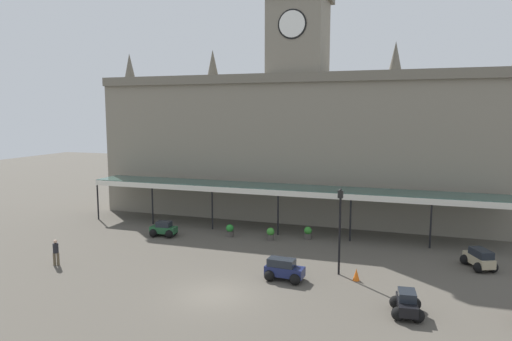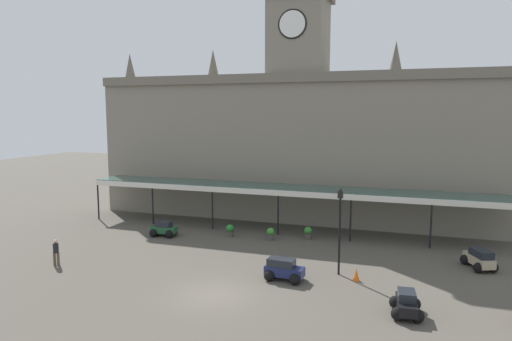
{
  "view_description": "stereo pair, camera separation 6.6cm",
  "coord_description": "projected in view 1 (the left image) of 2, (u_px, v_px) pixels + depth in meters",
  "views": [
    {
      "loc": [
        9.39,
        -21.31,
        9.67
      ],
      "look_at": [
        0.0,
        7.1,
        5.84
      ],
      "focal_mm": 31.85,
      "sensor_mm": 36.0,
      "label": 1
    },
    {
      "loc": [
        9.45,
        -21.29,
        9.67
      ],
      "look_at": [
        0.0,
        7.1,
        5.84
      ],
      "focal_mm": 31.85,
      "sensor_mm": 36.0,
      "label": 2
    }
  ],
  "objects": [
    {
      "name": "ground_plane",
      "position": [
        214.0,
        295.0,
        24.22
      ],
      "size": [
        140.0,
        140.0,
        0.0
      ],
      "primitive_type": "plane",
      "color": "#4E4840"
    },
    {
      "name": "station_building",
      "position": [
        297.0,
        140.0,
        41.32
      ],
      "size": [
        36.91,
        5.97,
        20.46
      ],
      "color": "gray",
      "rests_on": "ground"
    },
    {
      "name": "entrance_canopy",
      "position": [
        282.0,
        188.0,
        36.88
      ],
      "size": [
        34.12,
        3.26,
        3.69
      ],
      "color": "#38564C",
      "rests_on": "ground"
    },
    {
      "name": "car_navy_estate",
      "position": [
        284.0,
        271.0,
        26.3
      ],
      "size": [
        2.31,
        1.65,
        1.27
      ],
      "color": "#19214C",
      "rests_on": "ground"
    },
    {
      "name": "car_black_sedan",
      "position": [
        407.0,
        305.0,
        21.76
      ],
      "size": [
        1.64,
        2.12,
        1.19
      ],
      "color": "black",
      "rests_on": "ground"
    },
    {
      "name": "car_green_sedan",
      "position": [
        164.0,
        230.0,
        35.7
      ],
      "size": [
        2.12,
        1.63,
        1.19
      ],
      "color": "#1E512D",
      "rests_on": "ground"
    },
    {
      "name": "car_beige_estate",
      "position": [
        479.0,
        260.0,
        28.27
      ],
      "size": [
        2.07,
        2.42,
        1.27
      ],
      "color": "tan",
      "rests_on": "ground"
    },
    {
      "name": "pedestrian_near_entrance",
      "position": [
        56.0,
        251.0,
        28.81
      ],
      "size": [
        0.36,
        0.34,
        1.67
      ],
      "color": "brown",
      "rests_on": "ground"
    },
    {
      "name": "victorian_lamppost",
      "position": [
        340.0,
        222.0,
        26.9
      ],
      "size": [
        0.3,
        0.3,
        5.25
      ],
      "color": "black",
      "rests_on": "ground"
    },
    {
      "name": "traffic_cone",
      "position": [
        356.0,
        275.0,
        26.27
      ],
      "size": [
        0.4,
        0.4,
        0.7
      ],
      "primitive_type": "cone",
      "color": "orange",
      "rests_on": "ground"
    },
    {
      "name": "planter_by_canopy",
      "position": [
        230.0,
        230.0,
        35.63
      ],
      "size": [
        0.6,
        0.6,
        0.96
      ],
      "color": "#47423D",
      "rests_on": "ground"
    },
    {
      "name": "planter_near_kerb",
      "position": [
        308.0,
        233.0,
        34.93
      ],
      "size": [
        0.6,
        0.6,
        0.96
      ],
      "color": "#47423D",
      "rests_on": "ground"
    },
    {
      "name": "planter_forecourt_centre",
      "position": [
        271.0,
        234.0,
        34.59
      ],
      "size": [
        0.6,
        0.6,
        0.96
      ],
      "color": "#47423D",
      "rests_on": "ground"
    }
  ]
}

